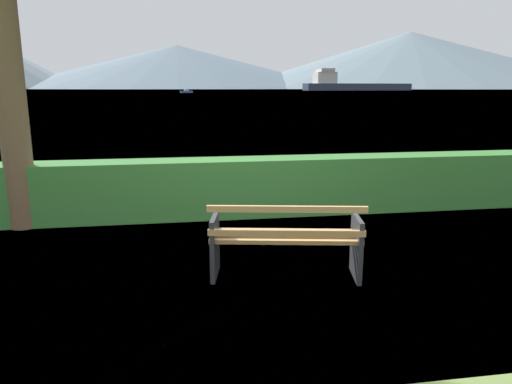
{
  "coord_description": "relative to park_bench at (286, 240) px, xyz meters",
  "views": [
    {
      "loc": [
        -1.11,
        -4.82,
        2.03
      ],
      "look_at": [
        0.0,
        1.99,
        0.51
      ],
      "focal_mm": 33.42,
      "sensor_mm": 36.0,
      "label": 1
    }
  ],
  "objects": [
    {
      "name": "ground_plane",
      "position": [
        0.01,
        0.06,
        -0.42
      ],
      "size": [
        1400.0,
        1400.0,
        0.0
      ],
      "primitive_type": "plane",
      "color": "olive"
    },
    {
      "name": "park_bench",
      "position": [
        0.0,
        0.0,
        0.0
      ],
      "size": [
        1.69,
        0.86,
        0.87
      ],
      "color": "tan",
      "rests_on": "ground_plane"
    },
    {
      "name": "water_surface",
      "position": [
        0.01,
        307.99,
        -0.42
      ],
      "size": [
        620.0,
        620.0,
        0.0
      ],
      "primitive_type": "plane",
      "color": "slate",
      "rests_on": "ground_plane"
    },
    {
      "name": "hedge_row",
      "position": [
        0.01,
        2.67,
        0.03
      ],
      "size": [
        10.1,
        0.62,
        0.92
      ],
      "primitive_type": "cube",
      "color": "#387A33",
      "rests_on": "ground_plane"
    },
    {
      "name": "cargo_ship_large",
      "position": [
        93.22,
        252.48,
        2.85
      ],
      "size": [
        62.56,
        15.27,
        11.69
      ],
      "color": "#2D384C",
      "rests_on": "water_surface"
    },
    {
      "name": "fishing_boat_near",
      "position": [
        2.01,
        159.98,
        0.04
      ],
      "size": [
        4.26,
        1.94,
        1.26
      ],
      "color": "#335693",
      "rests_on": "water_surface"
    },
    {
      "name": "distant_hills",
      "position": [
        39.79,
        560.71,
        33.72
      ],
      "size": [
        905.55,
        471.78,
        88.44
      ],
      "color": "gray",
      "rests_on": "ground_plane"
    }
  ]
}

